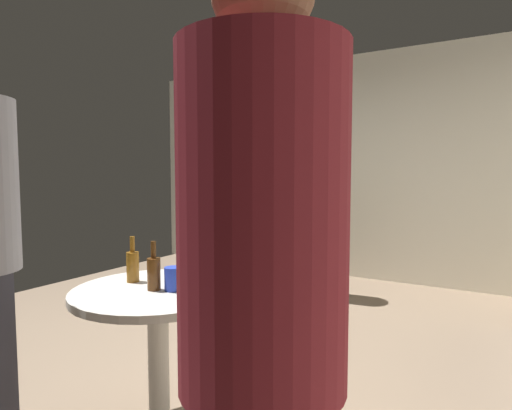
{
  "coord_description": "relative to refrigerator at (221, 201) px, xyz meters",
  "views": [
    {
      "loc": [
        1.89,
        -2.47,
        1.28
      ],
      "look_at": [
        0.06,
        0.63,
        1.01
      ],
      "focal_mm": 29.78,
      "sensor_mm": 36.0,
      "label": 1
    }
  ],
  "objects": [
    {
      "name": "person_in_olive_shirt",
      "position": [
        1.63,
        -0.58,
        0.11
      ],
      "size": [
        0.48,
        0.48,
        1.73
      ],
      "rotation": [
        0.0,
        0.0,
        -0.89
      ],
      "color": "#2D2D38",
      "rests_on": "ground_plane"
    },
    {
      "name": "ground_plane",
      "position": [
        1.42,
        -2.2,
        -0.95
      ],
      "size": [
        5.2,
        5.2,
        0.1
      ],
      "primitive_type": "cube",
      "color": "#7A6651"
    },
    {
      "name": "beer_bottle_amber",
      "position": [
        1.71,
        -3.18,
        -0.08
      ],
      "size": [
        0.06,
        0.06,
        0.23
      ],
      "color": "#8C5919",
      "rests_on": "foreground_table"
    },
    {
      "name": "refrigerator",
      "position": [
        0.0,
        0.0,
        0.0
      ],
      "size": [
        0.7,
        0.68,
        1.8
      ],
      "color": "black",
      "rests_on": "ground_plane"
    },
    {
      "name": "plastic_cup_blue",
      "position": [
        1.99,
        -3.2,
        -0.11
      ],
      "size": [
        0.08,
        0.08,
        0.11
      ],
      "primitive_type": "cylinder",
      "color": "blue",
      "rests_on": "foreground_table"
    },
    {
      "name": "person_in_black_shirt",
      "position": [
        0.98,
        -0.86,
        0.11
      ],
      "size": [
        0.45,
        0.45,
        1.73
      ],
      "rotation": [
        0.0,
        0.0,
        -1.12
      ],
      "color": "#2D2D38",
      "rests_on": "ground_plane"
    },
    {
      "name": "wall_back",
      "position": [
        1.42,
        0.43,
        0.45
      ],
      "size": [
        5.32,
        0.06,
        2.7
      ],
      "primitive_type": "cube",
      "color": "silver",
      "rests_on": "ground_plane"
    },
    {
      "name": "person_in_maroon_shirt",
      "position": [
        2.9,
        -3.95,
        0.11
      ],
      "size": [
        0.47,
        0.47,
        1.73
      ],
      "rotation": [
        0.0,
        0.0,
        2.58
      ],
      "color": "#2D2D38",
      "rests_on": "ground_plane"
    },
    {
      "name": "foreground_table",
      "position": [
        1.9,
        -3.2,
        -0.27
      ],
      "size": [
        0.8,
        0.8,
        0.73
      ],
      "color": "beige",
      "rests_on": "ground_plane"
    },
    {
      "name": "beer_bottle_brown",
      "position": [
        1.91,
        -3.23,
        -0.08
      ],
      "size": [
        0.06,
        0.06,
        0.23
      ],
      "color": "#593314",
      "rests_on": "foreground_table"
    },
    {
      "name": "person_in_white_shirt",
      "position": [
        1.68,
        -1.84,
        0.01
      ],
      "size": [
        0.45,
        0.45,
        1.57
      ],
      "rotation": [
        0.0,
        0.0,
        -1.14
      ],
      "color": "#2D2D38",
      "rests_on": "ground_plane"
    },
    {
      "name": "beer_bottle_green",
      "position": [
        2.11,
        -3.18,
        -0.08
      ],
      "size": [
        0.06,
        0.06,
        0.23
      ],
      "color": "#26662D",
      "rests_on": "foreground_table"
    }
  ]
}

